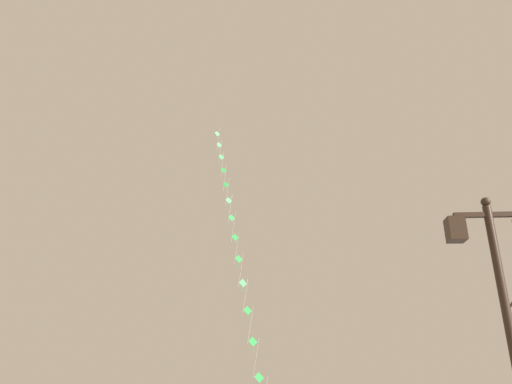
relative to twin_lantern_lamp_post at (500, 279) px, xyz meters
name	(u,v)px	position (x,y,z in m)	size (l,w,h in m)	color
twin_lantern_lamp_post	(500,279)	(0.00, 0.00, 0.00)	(1.42, 0.28, 4.56)	black
kite_train	(233,226)	(-6.46, 21.38, 8.15)	(4.72, 14.52, 21.99)	brown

